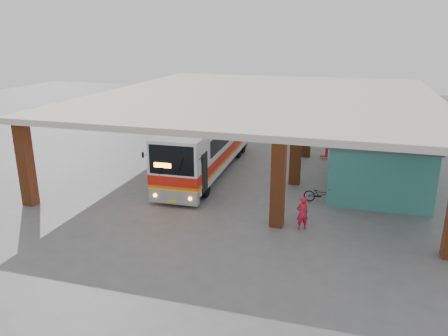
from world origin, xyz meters
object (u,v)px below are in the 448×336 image
Objects in this scene: coach_bus at (208,144)px; pedestrian at (302,213)px; red_chair at (325,154)px; motorcycle at (321,195)px.

pedestrian is at bearing -47.10° from coach_bus.
pedestrian is 11.73m from red_chair.
coach_bus is 15.74× the size of red_chair.
coach_bus reaches higher than motorcycle.
motorcycle is at bearing -26.94° from coach_bus.
motorcycle is (7.22, -3.40, -1.33)m from coach_bus.
coach_bus is 7.05× the size of motorcycle.
motorcycle is 3.41m from pedestrian.
coach_bus is 8.61m from red_chair.
motorcycle is 8.38m from red_chair.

